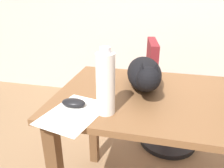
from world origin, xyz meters
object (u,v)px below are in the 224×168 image
at_px(cat, 145,73).
at_px(water_bottle, 105,84).
at_px(office_chair, 165,103).
at_px(computer_mouse, 74,103).

bearing_deg(cat, water_bottle, -113.75).
distance_m(office_chair, water_bottle, 1.05).
bearing_deg(water_bottle, cat, 66.25).
bearing_deg(water_bottle, office_chair, 72.60).
bearing_deg(cat, office_chair, 76.13).
bearing_deg(water_bottle, computer_mouse, 173.72).
distance_m(office_chair, computer_mouse, 1.04).
xyz_separation_m(cat, computer_mouse, (-0.29, -0.28, -0.06)).
height_order(cat, water_bottle, water_bottle).
xyz_separation_m(cat, water_bottle, (-0.13, -0.30, 0.05)).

